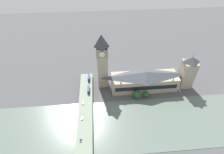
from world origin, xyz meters
TOP-DOWN VIEW (x-y plane):
  - ground_plane at (0.00, 0.00)m, footprint 600.00×600.00m
  - river_water at (-39.72, 0.00)m, footprint 67.44×360.00m
  - parliament_hall at (15.14, -8.00)m, footprint 24.74×84.47m
  - clock_tower at (26.11, 44.65)m, footprint 14.08×14.08m
  - victoria_tower at (15.19, -62.29)m, footprint 16.11×16.11m
  - road_bridge at (-39.72, 67.10)m, footprint 166.88×16.04m
  - double_decker_bus_lead at (9.84, 63.91)m, footprint 11.81×2.60m
  - double_decker_bus_rear at (32.21, 63.78)m, footprint 11.63×2.58m
  - car_northbound_lead at (-32.23, 70.22)m, footprint 3.85×1.80m
  - car_northbound_mid at (-10.61, 70.04)m, footprint 4.80×1.76m
  - car_northbound_tail at (-57.27, 70.55)m, footprint 3.96×1.76m
  - tree_embankment_near at (-2.29, -6.78)m, footprint 7.24×7.24m
  - tree_embankment_mid at (-2.66, 4.38)m, footprint 9.39×9.39m

SIDE VIEW (x-z plane):
  - ground_plane at x=0.00m, z-range 0.00..0.00m
  - river_water at x=-39.72m, z-range 0.00..0.30m
  - road_bridge at x=-39.72m, z-range 1.66..6.87m
  - tree_embankment_near at x=-2.29m, z-range 0.79..9.64m
  - car_northbound_tail at x=-57.27m, z-range 5.21..6.44m
  - car_northbound_mid at x=-10.61m, z-range 5.20..6.65m
  - car_northbound_lead at x=-32.23m, z-range 5.20..6.67m
  - tree_embankment_mid at x=-2.66m, z-range 0.75..11.65m
  - double_decker_bus_lead at x=9.84m, z-range 5.47..10.29m
  - double_decker_bus_rear at x=32.21m, z-range 5.46..10.46m
  - parliament_hall at x=15.14m, z-range -0.09..26.10m
  - victoria_tower at x=15.19m, z-range -2.00..47.50m
  - clock_tower at x=26.11m, z-range 2.73..76.65m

